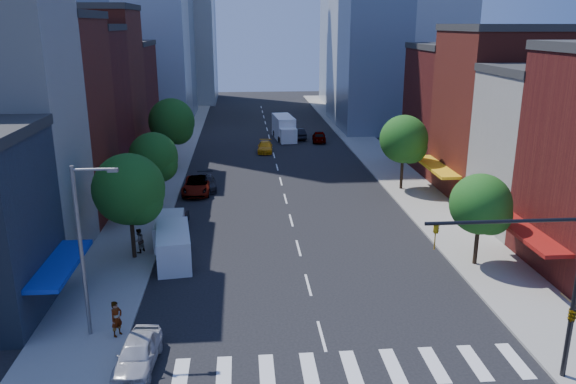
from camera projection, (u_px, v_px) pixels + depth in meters
name	position (u px, v px, depth m)	size (l,w,h in m)	color
ground	(322.00, 336.00, 29.23)	(220.00, 220.00, 0.00)	black
sidewalk_left	(170.00, 161.00, 66.38)	(5.00, 120.00, 0.15)	gray
sidewalk_right	(377.00, 157.00, 68.37)	(5.00, 120.00, 0.15)	gray
crosswalk	(331.00, 370.00, 26.36)	(19.00, 3.00, 0.01)	silver
bldg_left_2	(27.00, 123.00, 44.81)	(12.00, 9.00, 16.00)	maroon
bldg_left_3	(60.00, 113.00, 53.07)	(12.00, 8.00, 15.00)	#4D1313
bldg_left_4	(83.00, 92.00, 60.89)	(12.00, 9.00, 17.00)	maroon
bldg_left_5	(105.00, 99.00, 70.53)	(12.00, 10.00, 13.00)	#4D1313
bldg_right_1	(564.00, 153.00, 43.49)	(12.00, 8.00, 12.00)	beige
bldg_right_2	(512.00, 116.00, 51.64)	(12.00, 10.00, 15.00)	maroon
bldg_right_3	(469.00, 110.00, 61.48)	(12.00, 10.00, 13.00)	#4D1313
traffic_signal	(563.00, 297.00, 24.53)	(7.24, 2.24, 8.00)	black
streetlight	(84.00, 242.00, 27.72)	(2.25, 0.25, 9.00)	slate
tree_left_near	(131.00, 192.00, 37.34)	(4.80, 4.80, 7.30)	black
tree_left_mid	(155.00, 159.00, 47.94)	(4.20, 4.20, 6.65)	black
tree_left_far	(173.00, 123.00, 61.11)	(5.00, 5.00, 7.75)	black
tree_right_near	(483.00, 207.00, 36.51)	(4.00, 4.00, 6.20)	black
tree_right_far	(405.00, 141.00, 53.49)	(4.60, 4.60, 7.20)	black
parked_car_front	(138.00, 353.00, 26.38)	(1.75, 4.34, 1.48)	#B5B5BA
parked_car_second	(175.00, 222.00, 43.86)	(1.53, 4.38, 1.44)	black
parked_car_third	(197.00, 185.00, 53.70)	(2.56, 5.55, 1.54)	#999999
parked_car_rear	(206.00, 183.00, 54.99)	(1.87, 4.60, 1.33)	black
cargo_van_near	(174.00, 247.00, 37.89)	(2.84, 5.66, 2.31)	silver
cargo_van_far	(170.00, 232.00, 41.05)	(2.10, 4.84, 2.03)	silver
taxi	(265.00, 147.00, 70.95)	(1.83, 4.50, 1.31)	orange
traffic_car_oncoming	(298.00, 134.00, 79.04)	(1.58, 4.53, 1.49)	black
traffic_car_far	(319.00, 136.00, 77.05)	(1.80, 4.46, 1.52)	#999999
box_truck	(284.00, 128.00, 78.71)	(3.05, 8.07, 3.18)	white
pedestrian_near	(117.00, 319.00, 28.76)	(0.70, 0.46, 1.92)	#999999
pedestrian_far	(139.00, 241.00, 39.32)	(0.85, 0.66, 1.75)	#999999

